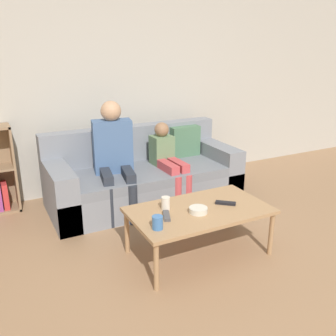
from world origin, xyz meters
TOP-DOWN VIEW (x-y plane):
  - ground_plane at (0.00, 0.00)m, footprint 22.00×22.00m
  - wall_back at (0.00, 2.75)m, footprint 12.00×0.06m
  - couch at (-0.06, 2.11)m, footprint 2.09×0.88m
  - coffee_table at (-0.10, 0.87)m, footprint 1.15×0.66m
  - person_adult at (-0.42, 2.04)m, footprint 0.46×0.66m
  - person_child at (0.17, 1.98)m, footprint 0.24×0.62m
  - cup_near at (-0.56, 0.71)m, footprint 0.08×0.08m
  - cup_far at (-0.35, 0.99)m, footprint 0.07×0.07m
  - tv_remote_0 at (-0.41, 0.86)m, footprint 0.11×0.18m
  - tv_remote_1 at (0.15, 0.85)m, footprint 0.16×0.15m
  - snack_bowl at (-0.15, 0.81)m, footprint 0.15×0.15m

SIDE VIEW (x-z plane):
  - ground_plane at x=0.00m, z-range 0.00..0.00m
  - couch at x=-0.06m, z-range -0.13..0.68m
  - coffee_table at x=-0.10m, z-range 0.17..0.59m
  - tv_remote_0 at x=-0.41m, z-range 0.41..0.44m
  - tv_remote_1 at x=0.15m, z-range 0.41..0.44m
  - snack_bowl at x=-0.15m, z-range 0.41..0.46m
  - cup_near at x=-0.56m, z-range 0.41..0.51m
  - cup_far at x=-0.35m, z-range 0.41..0.52m
  - person_child at x=0.17m, z-range 0.06..0.94m
  - person_adult at x=-0.42m, z-range 0.08..1.24m
  - wall_back at x=0.00m, z-range 0.00..2.60m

